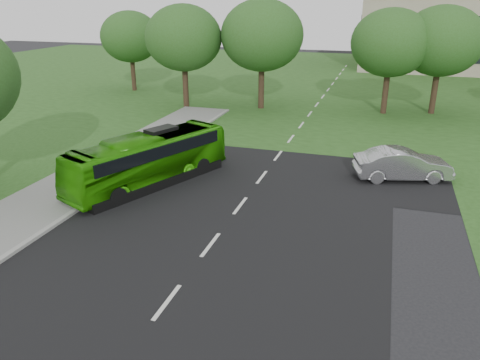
{
  "coord_description": "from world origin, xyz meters",
  "views": [
    {
      "loc": [
        6.11,
        -13.48,
        9.27
      ],
      "look_at": [
        0.2,
        5.34,
        1.6
      ],
      "focal_mm": 35.0,
      "sensor_mm": 36.0,
      "label": 1
    }
  ],
  "objects_px": {
    "tree_park_c": "(391,43)",
    "bus": "(149,159)",
    "sedan": "(403,164)",
    "tree_park_f": "(130,37)",
    "tree_park_d": "(442,41)",
    "tree_park_b": "(262,36)",
    "tree_park_a": "(184,38)"
  },
  "relations": [
    {
      "from": "tree_park_c",
      "to": "tree_park_d",
      "type": "distance_m",
      "value": 4.14
    },
    {
      "from": "tree_park_a",
      "to": "bus",
      "type": "distance_m",
      "value": 19.66
    },
    {
      "from": "bus",
      "to": "tree_park_f",
      "type": "bearing_deg",
      "value": 144.17
    },
    {
      "from": "tree_park_b",
      "to": "bus",
      "type": "height_order",
      "value": "tree_park_b"
    },
    {
      "from": "tree_park_b",
      "to": "bus",
      "type": "bearing_deg",
      "value": -92.56
    },
    {
      "from": "tree_park_a",
      "to": "bus",
      "type": "bearing_deg",
      "value": -72.22
    },
    {
      "from": "tree_park_b",
      "to": "tree_park_f",
      "type": "xyz_separation_m",
      "value": [
        -15.34,
        4.42,
        -0.75
      ]
    },
    {
      "from": "tree_park_a",
      "to": "tree_park_c",
      "type": "height_order",
      "value": "tree_park_a"
    },
    {
      "from": "tree_park_b",
      "to": "tree_park_c",
      "type": "xyz_separation_m",
      "value": [
        10.63,
        1.2,
        -0.43
      ]
    },
    {
      "from": "tree_park_f",
      "to": "sedan",
      "type": "xyz_separation_m",
      "value": [
        27.33,
        -19.34,
        -4.71
      ]
    },
    {
      "from": "bus",
      "to": "tree_park_c",
      "type": "bearing_deg",
      "value": 84.17
    },
    {
      "from": "tree_park_a",
      "to": "tree_park_b",
      "type": "bearing_deg",
      "value": 12.11
    },
    {
      "from": "tree_park_c",
      "to": "tree_park_f",
      "type": "xyz_separation_m",
      "value": [
        -25.97,
        3.22,
        -0.31
      ]
    },
    {
      "from": "tree_park_c",
      "to": "sedan",
      "type": "distance_m",
      "value": 16.93
    },
    {
      "from": "tree_park_c",
      "to": "tree_park_d",
      "type": "relative_size",
      "value": 0.98
    },
    {
      "from": "tree_park_b",
      "to": "bus",
      "type": "xyz_separation_m",
      "value": [
        -0.88,
        -19.61,
        -4.97
      ]
    },
    {
      "from": "tree_park_a",
      "to": "bus",
      "type": "relative_size",
      "value": 0.93
    },
    {
      "from": "tree_park_c",
      "to": "tree_park_b",
      "type": "bearing_deg",
      "value": -173.57
    },
    {
      "from": "tree_park_a",
      "to": "sedan",
      "type": "height_order",
      "value": "tree_park_a"
    },
    {
      "from": "tree_park_b",
      "to": "sedan",
      "type": "height_order",
      "value": "tree_park_b"
    },
    {
      "from": "tree_park_f",
      "to": "sedan",
      "type": "bearing_deg",
      "value": -35.28
    },
    {
      "from": "tree_park_a",
      "to": "tree_park_b",
      "type": "distance_m",
      "value": 6.86
    },
    {
      "from": "tree_park_b",
      "to": "tree_park_d",
      "type": "bearing_deg",
      "value": 9.28
    },
    {
      "from": "tree_park_b",
      "to": "tree_park_c",
      "type": "relative_size",
      "value": 1.08
    },
    {
      "from": "tree_park_a",
      "to": "tree_park_c",
      "type": "distance_m",
      "value": 17.53
    },
    {
      "from": "tree_park_a",
      "to": "tree_park_d",
      "type": "relative_size",
      "value": 1.01
    },
    {
      "from": "tree_park_d",
      "to": "tree_park_f",
      "type": "relative_size",
      "value": 1.09
    },
    {
      "from": "bus",
      "to": "sedan",
      "type": "relative_size",
      "value": 1.87
    },
    {
      "from": "tree_park_d",
      "to": "tree_park_f",
      "type": "xyz_separation_m",
      "value": [
        -29.93,
        2.03,
        -0.45
      ]
    },
    {
      "from": "tree_park_c",
      "to": "tree_park_d",
      "type": "xyz_separation_m",
      "value": [
        3.96,
        1.19,
        0.14
      ]
    },
    {
      "from": "sedan",
      "to": "tree_park_b",
      "type": "bearing_deg",
      "value": 21.81
    },
    {
      "from": "tree_park_c",
      "to": "bus",
      "type": "height_order",
      "value": "tree_park_c"
    }
  ]
}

